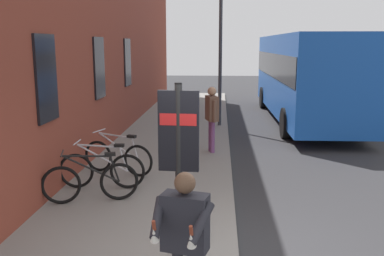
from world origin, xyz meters
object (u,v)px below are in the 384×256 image
(bicycle_beside_lamp, at_px, (91,182))
(bicycle_far_end, at_px, (102,170))
(pedestrian_crossing_street, at_px, (212,113))
(city_bus, at_px, (304,72))
(bicycle_nearest_sign, at_px, (118,157))
(tourist_with_hotdogs, at_px, (184,232))
(transit_info_sign, at_px, (179,142))
(street_lamp, at_px, (220,45))

(bicycle_beside_lamp, relative_size, bicycle_far_end, 0.97)
(pedestrian_crossing_street, bearing_deg, city_bus, -31.25)
(bicycle_beside_lamp, height_order, city_bus, city_bus)
(bicycle_nearest_sign, height_order, tourist_with_hotdogs, tourist_with_hotdogs)
(bicycle_far_end, xyz_separation_m, bicycle_nearest_sign, (1.00, -0.09, 0.00))
(bicycle_far_end, relative_size, pedestrian_crossing_street, 1.00)
(transit_info_sign, xyz_separation_m, tourist_with_hotdogs, (-1.54, -0.20, -0.58))
(bicycle_far_end, relative_size, tourist_with_hotdogs, 1.08)
(city_bus, bearing_deg, bicycle_nearest_sign, 144.98)
(bicycle_beside_lamp, xyz_separation_m, transit_info_sign, (-1.85, -1.82, 1.21))
(city_bus, height_order, tourist_with_hotdogs, city_bus)
(bicycle_nearest_sign, relative_size, city_bus, 0.16)
(bicycle_nearest_sign, bearing_deg, bicycle_beside_lamp, 177.10)
(bicycle_nearest_sign, bearing_deg, pedestrian_crossing_street, -43.56)
(bicycle_beside_lamp, bearing_deg, bicycle_nearest_sign, -2.90)
(bicycle_nearest_sign, height_order, pedestrian_crossing_street, pedestrian_crossing_street)
(street_lamp, bearing_deg, bicycle_beside_lamp, 163.29)
(transit_info_sign, bearing_deg, city_bus, -18.36)
(transit_info_sign, height_order, tourist_with_hotdogs, transit_info_sign)
(pedestrian_crossing_street, relative_size, street_lamp, 0.37)
(transit_info_sign, bearing_deg, bicycle_nearest_sign, 25.50)
(bicycle_beside_lamp, xyz_separation_m, street_lamp, (7.87, -2.36, 2.47))
(tourist_with_hotdogs, relative_size, street_lamp, 0.34)
(transit_info_sign, bearing_deg, tourist_with_hotdogs, -172.47)
(bicycle_far_end, distance_m, bicycle_nearest_sign, 1.00)
(bicycle_beside_lamp, distance_m, bicycle_nearest_sign, 1.78)
(tourist_with_hotdogs, bearing_deg, bicycle_nearest_sign, 20.52)
(bicycle_beside_lamp, relative_size, street_lamp, 0.36)
(pedestrian_crossing_street, xyz_separation_m, tourist_with_hotdogs, (-7.34, 0.13, -0.07))
(bicycle_beside_lamp, distance_m, city_bus, 11.34)
(bicycle_nearest_sign, xyz_separation_m, tourist_with_hotdogs, (-5.16, -1.93, 0.63))
(tourist_with_hotdogs, xyz_separation_m, street_lamp, (11.26, -0.34, 1.85))
(pedestrian_crossing_street, bearing_deg, transit_info_sign, 176.70)
(bicycle_beside_lamp, bearing_deg, street_lamp, -16.71)
(bicycle_far_end, xyz_separation_m, street_lamp, (7.09, -2.37, 2.47))
(bicycle_nearest_sign, distance_m, pedestrian_crossing_street, 3.08)
(bicycle_beside_lamp, relative_size, pedestrian_crossing_street, 0.97)
(bicycle_nearest_sign, height_order, street_lamp, street_lamp)
(bicycle_beside_lamp, height_order, tourist_with_hotdogs, tourist_with_hotdogs)
(bicycle_nearest_sign, relative_size, pedestrian_crossing_street, 0.95)
(bicycle_nearest_sign, relative_size, transit_info_sign, 0.71)
(transit_info_sign, xyz_separation_m, city_bus, (11.58, -3.84, 0.20))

